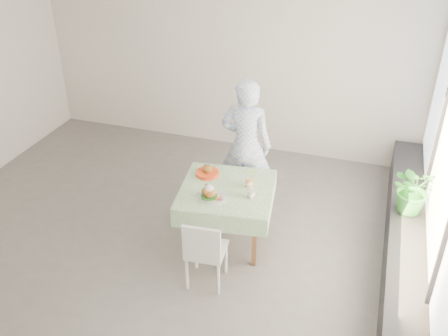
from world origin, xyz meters
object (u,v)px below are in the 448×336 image
(chair_far, at_px, (242,191))
(juice_cup_orange, at_px, (249,182))
(cafe_table, at_px, (227,209))
(diner, at_px, (246,145))
(potted_plant, at_px, (414,189))
(main_dish, at_px, (210,194))
(chair_near, at_px, (206,263))

(chair_far, distance_m, juice_cup_orange, 0.85)
(cafe_table, distance_m, juice_cup_orange, 0.42)
(diner, bearing_deg, chair_far, 79.15)
(cafe_table, xyz_separation_m, diner, (-0.01, 0.82, 0.42))
(juice_cup_orange, bearing_deg, potted_plant, 14.23)
(main_dish, bearing_deg, chair_far, 85.15)
(diner, height_order, juice_cup_orange, diner)
(diner, xyz_separation_m, main_dish, (-0.10, -1.07, -0.09))
(chair_far, xyz_separation_m, chair_near, (0.04, -1.47, -0.00))
(cafe_table, height_order, chair_near, chair_near)
(main_dish, distance_m, juice_cup_orange, 0.50)
(cafe_table, bearing_deg, chair_near, -88.93)
(chair_near, height_order, juice_cup_orange, juice_cup_orange)
(chair_near, bearing_deg, cafe_table, 91.07)
(cafe_table, distance_m, main_dish, 0.43)
(chair_far, bearing_deg, diner, 81.78)
(cafe_table, height_order, potted_plant, potted_plant)
(chair_far, height_order, juice_cup_orange, juice_cup_orange)
(cafe_table, distance_m, diner, 0.93)
(chair_far, distance_m, potted_plant, 2.12)
(potted_plant, bearing_deg, chair_far, 175.69)
(potted_plant, bearing_deg, juice_cup_orange, -165.77)
(chair_near, height_order, main_dish, main_dish)
(chair_near, distance_m, main_dish, 0.74)
(juice_cup_orange, bearing_deg, cafe_table, -153.02)
(diner, bearing_deg, main_dish, 82.21)
(potted_plant, bearing_deg, main_dish, -158.94)
(cafe_table, height_order, juice_cup_orange, juice_cup_orange)
(chair_far, relative_size, chair_near, 1.01)
(cafe_table, bearing_deg, main_dish, -113.47)
(diner, relative_size, juice_cup_orange, 7.03)
(diner, distance_m, main_dish, 1.08)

